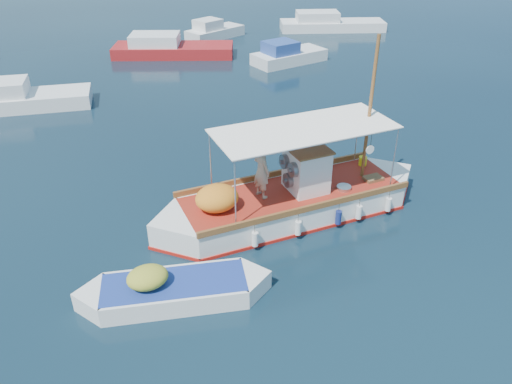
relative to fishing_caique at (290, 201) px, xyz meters
name	(u,v)px	position (x,y,z in m)	size (l,w,h in m)	color
ground	(283,219)	(-0.37, -0.17, -0.58)	(160.00, 160.00, 0.00)	black
fishing_caique	(290,201)	(0.00, 0.00, 0.00)	(10.72, 3.15, 6.54)	white
dinghy	(173,291)	(-5.15, -2.79, -0.29)	(5.64, 2.48, 1.41)	white
bg_boat_nw	(18,100)	(-9.24, 15.62, -0.09)	(7.57, 3.53, 1.80)	silver
bg_boat_n	(170,49)	(1.16, 22.85, -0.09)	(9.16, 5.81, 1.80)	maroon
bg_boat_ne	(287,56)	(8.41, 17.83, -0.09)	(5.63, 3.22, 1.80)	silver
bg_boat_e	(329,24)	(16.18, 25.57, -0.09)	(9.41, 5.46, 1.80)	silver
bg_boat_far_n	(214,32)	(5.85, 26.73, -0.09)	(5.36, 3.79, 1.80)	silver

